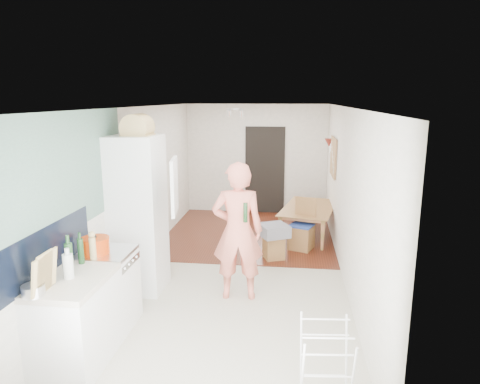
% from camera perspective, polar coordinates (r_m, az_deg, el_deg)
% --- Properties ---
extents(room_shell, '(3.20, 7.00, 2.50)m').
position_cam_1_polar(room_shell, '(6.40, -0.37, -0.03)').
color(room_shell, beige).
rests_on(room_shell, ground).
extents(floor, '(3.20, 7.00, 0.01)m').
position_cam_1_polar(floor, '(6.78, -0.36, -10.39)').
color(floor, '#BDB7A0').
rests_on(floor, ground).
extents(wood_floor_overlay, '(3.20, 3.30, 0.01)m').
position_cam_1_polar(wood_floor_overlay, '(8.51, 1.21, -5.54)').
color(wood_floor_overlay, '#582012').
rests_on(wood_floor_overlay, room_shell).
extents(sage_wall_panel, '(0.02, 3.00, 1.30)m').
position_cam_1_polar(sage_wall_panel, '(4.89, -22.36, 2.28)').
color(sage_wall_panel, slate).
rests_on(sage_wall_panel, room_shell).
extents(tile_splashback, '(0.02, 1.90, 0.50)m').
position_cam_1_polar(tile_splashback, '(4.60, -24.90, -7.59)').
color(tile_splashback, black).
rests_on(tile_splashback, room_shell).
extents(doorway_recess, '(0.90, 0.04, 2.00)m').
position_cam_1_polar(doorway_recess, '(9.83, 3.33, 2.88)').
color(doorway_recess, black).
rests_on(doorway_recess, room_shell).
extents(base_cabinet, '(0.60, 0.90, 0.86)m').
position_cam_1_polar(base_cabinet, '(4.75, -21.02, -16.12)').
color(base_cabinet, white).
rests_on(base_cabinet, room_shell).
extents(worktop, '(0.62, 0.92, 0.06)m').
position_cam_1_polar(worktop, '(4.55, -21.48, -11.00)').
color(worktop, beige).
rests_on(worktop, room_shell).
extents(range_cooker, '(0.60, 0.60, 0.88)m').
position_cam_1_polar(range_cooker, '(5.34, -17.25, -12.40)').
color(range_cooker, white).
rests_on(range_cooker, room_shell).
extents(cooker_top, '(0.60, 0.60, 0.04)m').
position_cam_1_polar(cooker_top, '(5.17, -17.58, -7.76)').
color(cooker_top, silver).
rests_on(cooker_top, room_shell).
extents(fridge_housing, '(0.66, 0.66, 2.15)m').
position_cam_1_polar(fridge_housing, '(6.00, -13.46, -2.95)').
color(fridge_housing, white).
rests_on(fridge_housing, room_shell).
extents(fridge_door, '(0.14, 0.56, 0.70)m').
position_cam_1_polar(fridge_door, '(5.43, -8.75, 0.79)').
color(fridge_door, white).
rests_on(fridge_door, room_shell).
extents(fridge_interior, '(0.02, 0.52, 0.66)m').
position_cam_1_polar(fridge_interior, '(5.80, -10.82, 1.45)').
color(fridge_interior, white).
rests_on(fridge_interior, room_shell).
extents(pinboard, '(0.03, 0.90, 0.70)m').
position_cam_1_polar(pinboard, '(8.21, 12.37, 4.59)').
color(pinboard, tan).
rests_on(pinboard, room_shell).
extents(pinboard_frame, '(0.00, 0.94, 0.74)m').
position_cam_1_polar(pinboard_frame, '(8.21, 12.27, 4.59)').
color(pinboard_frame, '#A3643D').
rests_on(pinboard_frame, room_shell).
extents(wall_sconce, '(0.18, 0.18, 0.16)m').
position_cam_1_polar(wall_sconce, '(8.83, 11.78, 6.46)').
color(wall_sconce, maroon).
rests_on(wall_sconce, room_shell).
extents(person, '(0.85, 0.60, 2.18)m').
position_cam_1_polar(person, '(5.57, -0.32, -3.64)').
color(person, '#F27C67').
rests_on(person, floor).
extents(dining_table, '(1.05, 1.53, 0.49)m').
position_cam_1_polar(dining_table, '(8.40, 9.32, -4.21)').
color(dining_table, '#A3643D').
rests_on(dining_table, floor).
extents(dining_chair, '(0.50, 0.50, 0.91)m').
position_cam_1_polar(dining_chair, '(7.60, 8.22, -4.32)').
color(dining_chair, '#A3643D').
rests_on(dining_chair, floor).
extents(stool, '(0.39, 0.39, 0.40)m').
position_cam_1_polar(stool, '(7.19, 4.50, -7.36)').
color(stool, '#A3643D').
rests_on(stool, floor).
extents(grey_drape, '(0.58, 0.58, 0.19)m').
position_cam_1_polar(grey_drape, '(7.09, 4.55, -5.13)').
color(grey_drape, gray).
rests_on(grey_drape, stool).
extents(drying_rack, '(0.44, 0.41, 0.81)m').
position_cam_1_polar(drying_rack, '(3.95, 11.28, -22.21)').
color(drying_rack, white).
rests_on(drying_rack, floor).
extents(bread_bin, '(0.42, 0.40, 0.20)m').
position_cam_1_polar(bread_bin, '(5.82, -13.51, 8.34)').
color(bread_bin, tan).
rests_on(bread_bin, fridge_housing).
extents(red_casserole, '(0.35, 0.35, 0.19)m').
position_cam_1_polar(red_casserole, '(5.10, -18.72, -6.76)').
color(red_casserole, '#C93506').
rests_on(red_casserole, cooker_top).
extents(steel_pan, '(0.25, 0.25, 0.10)m').
position_cam_1_polar(steel_pan, '(4.29, -25.86, -11.72)').
color(steel_pan, silver).
rests_on(steel_pan, worktop).
extents(held_bottle, '(0.05, 0.05, 0.25)m').
position_cam_1_polar(held_bottle, '(5.42, 0.73, -2.74)').
color(held_bottle, '#183C1A').
rests_on(held_bottle, person).
extents(bottle_a, '(0.08, 0.08, 0.33)m').
position_cam_1_polar(bottle_a, '(4.55, -21.81, -8.36)').
color(bottle_a, '#183C1A').
rests_on(bottle_a, worktop).
extents(bottle_b, '(0.07, 0.07, 0.27)m').
position_cam_1_polar(bottle_b, '(4.84, -20.47, -7.40)').
color(bottle_b, '#183C1A').
rests_on(bottle_b, worktop).
extents(bottle_c, '(0.11, 0.11, 0.24)m').
position_cam_1_polar(bottle_c, '(4.51, -21.93, -9.16)').
color(bottle_c, silver).
rests_on(bottle_c, worktop).
extents(pepper_mill_front, '(0.08, 0.08, 0.24)m').
position_cam_1_polar(pepper_mill_front, '(4.95, -19.09, -7.07)').
color(pepper_mill_front, tan).
rests_on(pepper_mill_front, worktop).
extents(pepper_mill_back, '(0.08, 0.08, 0.24)m').
position_cam_1_polar(pepper_mill_back, '(4.95, -19.01, -7.06)').
color(pepper_mill_back, tan).
rests_on(pepper_mill_back, worktop).
extents(chopping_boards, '(0.06, 0.28, 0.38)m').
position_cam_1_polar(chopping_boards, '(4.25, -24.67, -9.77)').
color(chopping_boards, tan).
rests_on(chopping_boards, worktop).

